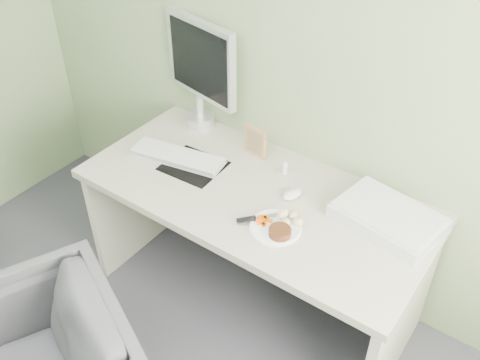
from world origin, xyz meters
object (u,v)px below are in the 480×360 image
Objects in this scene: plate at (275,227)px; monitor at (201,69)px; scanner at (388,219)px; desk at (254,222)px.

plate is 0.94m from monitor.
monitor reaches higher than scanner.
desk is 7.26× the size of plate.
monitor is (-1.12, 0.17, 0.29)m from scanner.
scanner is at bearing 3.11° from monitor.
monitor is (-0.55, 0.32, 0.50)m from desk.
scanner is (0.37, 0.29, 0.03)m from plate.
monitor is at bearing -179.19° from scanner.
desk is at bearing -18.02° from monitor.
monitor is at bearing 148.52° from plate.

